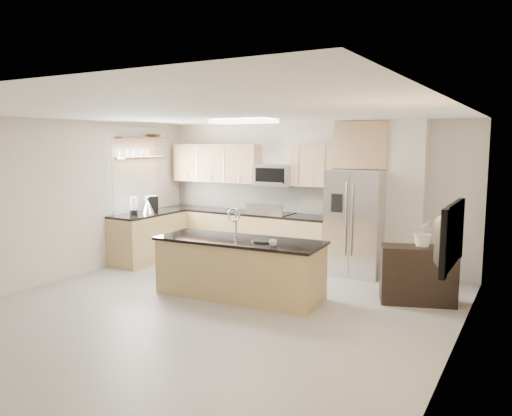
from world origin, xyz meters
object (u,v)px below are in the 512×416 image
Objects in this scene: platter at (265,241)px; flower_vase at (425,225)px; coffee_maker at (152,204)px; cup at (273,243)px; kettle at (148,206)px; island at (240,268)px; credenza at (418,275)px; television at (440,234)px; microwave at (275,175)px; blender at (134,207)px; refrigerator at (357,222)px; bowl at (154,135)px; range at (271,237)px.

flower_vase is at bearing 25.51° from platter.
coffee_maker is 5.07m from flower_vase.
coffee_maker is at bearing 157.71° from cup.
kettle is (-3.27, 1.19, 0.15)m from cup.
credenza is (2.32, 0.97, -0.02)m from island.
platter is at bearing -17.57° from kettle.
television is (2.26, -0.83, 0.46)m from cup.
microwave is 2.28× the size of blender.
refrigerator is at bearing 13.12° from coffee_maker.
coffee_maker is at bearing -166.88° from refrigerator.
cup is 4.15m from bowl.
blender is 5.06m from flower_vase.
kettle is 1.43m from bowl.
coffee_maker reaches higher than credenza.
microwave reaches higher than flower_vase.
cup is 0.39× the size of kettle.
coffee_maker is (-3.75, -0.88, 0.17)m from refrigerator.
television is at bearing -23.14° from island.
platter is 2.22m from flower_vase.
kettle is 5.90m from television.
island is at bearing -14.12° from blender.
blender is (-3.06, 0.63, 0.21)m from platter.
cup reaches higher than platter.
credenza is at bearing -5.63° from bowl.
bowl is at bearing 148.83° from island.
range is 1.71m from refrigerator.
kettle is 0.27× the size of television.
refrigerator is 4.88× the size of platter.
refrigerator is at bearing 31.04° from television.
range is at bearing -90.00° from microwave.
bowl is at bearing 102.28° from blender.
credenza is 5.05m from blender.
television reaches higher than credenza.
platter reaches higher than credenza.
island is 8.23× the size of coffee_maker.
kettle is at bearing -151.54° from range.
blender is 0.31× the size of television.
kettle is 0.88× the size of bowl.
range is 4.78m from television.
microwave is at bearing 18.30° from bowl.
coffee_maker is at bearing 92.28° from blender.
range is 3.01m from bowl.
refrigerator is 5.86× the size of coffee_maker.
microwave reaches higher than credenza.
coffee_maker is at bearing 68.58° from television.
blender is at bearing -145.54° from range.
credenza is at bearing 25.53° from platter.
island is 0.82m from cup.
blender is (-2.07, -1.55, -0.57)m from microwave.
platter is 3.13m from blender.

